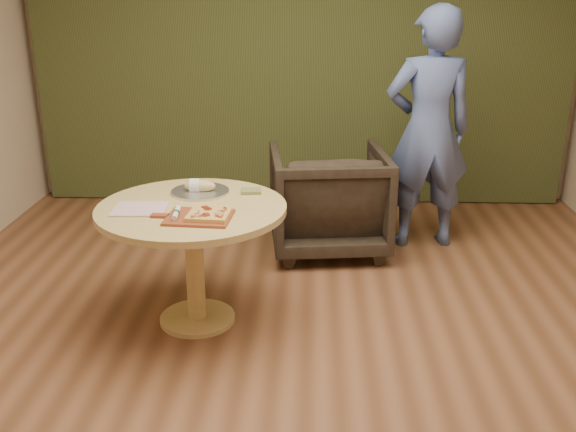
# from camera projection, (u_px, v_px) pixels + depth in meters

# --- Properties ---
(room_shell) EXTENTS (5.04, 6.04, 2.84)m
(room_shell) POSITION_uv_depth(u_px,v_px,m) (290.00, 112.00, 2.98)
(room_shell) COLOR brown
(room_shell) RESTS_ON ground
(curtain) EXTENTS (4.80, 0.14, 2.78)m
(curtain) POSITION_uv_depth(u_px,v_px,m) (302.00, 50.00, 5.70)
(curtain) COLOR #323B1B
(curtain) RESTS_ON ground
(pedestal_table) EXTENTS (1.10, 1.10, 0.75)m
(pedestal_table) POSITION_uv_depth(u_px,v_px,m) (193.00, 228.00, 3.75)
(pedestal_table) COLOR tan
(pedestal_table) RESTS_ON ground
(pizza_paddle) EXTENTS (0.46, 0.31, 0.01)m
(pizza_paddle) POSITION_uv_depth(u_px,v_px,m) (197.00, 217.00, 3.50)
(pizza_paddle) COLOR brown
(pizza_paddle) RESTS_ON pedestal_table
(flatbread_pizza) EXTENTS (0.24, 0.24, 0.04)m
(flatbread_pizza) POSITION_uv_depth(u_px,v_px,m) (209.00, 214.00, 3.49)
(flatbread_pizza) COLOR #DFAD57
(flatbread_pizza) RESTS_ON pizza_paddle
(cutlery_roll) EXTENTS (0.04, 0.20, 0.03)m
(cutlery_roll) POSITION_uv_depth(u_px,v_px,m) (176.00, 213.00, 3.50)
(cutlery_roll) COLOR silver
(cutlery_roll) RESTS_ON pizza_paddle
(newspaper) EXTENTS (0.31, 0.26, 0.01)m
(newspaper) POSITION_uv_depth(u_px,v_px,m) (140.00, 209.00, 3.64)
(newspaper) COLOR white
(newspaper) RESTS_ON pedestal_table
(serving_tray) EXTENTS (0.36, 0.36, 0.02)m
(serving_tray) POSITION_uv_depth(u_px,v_px,m) (200.00, 192.00, 3.93)
(serving_tray) COLOR silver
(serving_tray) RESTS_ON pedestal_table
(bread_roll) EXTENTS (0.19, 0.09, 0.09)m
(bread_roll) POSITION_uv_depth(u_px,v_px,m) (198.00, 186.00, 3.92)
(bread_roll) COLOR #D1BB7F
(bread_roll) RESTS_ON serving_tray
(green_packet) EXTENTS (0.13, 0.11, 0.02)m
(green_packet) POSITION_uv_depth(u_px,v_px,m) (251.00, 191.00, 3.93)
(green_packet) COLOR #57602B
(green_packet) RESTS_ON pedestal_table
(armchair) EXTENTS (0.94, 0.89, 0.88)m
(armchair) POSITION_uv_depth(u_px,v_px,m) (328.00, 195.00, 4.88)
(armchair) COLOR black
(armchair) RESTS_ON ground
(person_standing) EXTENTS (0.72, 0.52, 1.83)m
(person_standing) POSITION_uv_depth(u_px,v_px,m) (428.00, 130.00, 4.83)
(person_standing) COLOR #4E619A
(person_standing) RESTS_ON ground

